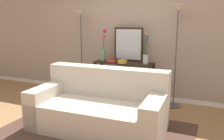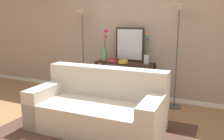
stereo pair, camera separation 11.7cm
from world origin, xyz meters
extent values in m
cube|color=#9E754C|center=(0.00, 0.00, -0.01)|extent=(16.00, 16.00, 0.02)
cube|color=white|center=(0.00, 1.95, 0.04)|extent=(12.00, 0.15, 0.09)
cube|color=tan|center=(0.00, 1.95, 1.42)|extent=(12.00, 0.14, 2.66)
cube|color=#51382D|center=(0.09, 0.07, 0.01)|extent=(2.70, 1.71, 0.01)
cube|color=beige|center=(0.09, 0.17, 0.21)|extent=(1.96, 1.03, 0.42)
cube|color=beige|center=(0.07, 0.52, 0.65)|extent=(1.93, 0.33, 0.46)
cube|color=beige|center=(-0.76, 0.14, 0.30)|extent=(0.28, 0.97, 0.60)
cube|color=beige|center=(0.93, 0.21, 0.30)|extent=(0.28, 0.97, 0.60)
cube|color=black|center=(-0.05, 1.57, 0.77)|extent=(1.16, 0.37, 0.03)
cube|color=black|center=(-0.05, 1.57, 0.15)|extent=(1.07, 0.32, 0.01)
cube|color=black|center=(-0.61, 1.41, 0.38)|extent=(0.05, 0.05, 0.76)
cube|color=black|center=(0.50, 1.41, 0.38)|extent=(0.05, 0.05, 0.76)
cube|color=black|center=(-0.61, 1.73, 0.38)|extent=(0.05, 0.05, 0.76)
cube|color=black|center=(0.50, 1.73, 0.38)|extent=(0.05, 0.05, 0.76)
cylinder|color=#4C4C51|center=(-1.03, 1.60, 0.01)|extent=(0.26, 0.26, 0.02)
cylinder|color=#4C4C51|center=(-1.03, 1.60, 0.86)|extent=(0.02, 0.02, 1.67)
cone|color=silver|center=(-1.03, 1.60, 1.75)|extent=(0.28, 0.28, 0.10)
cylinder|color=#4C4C51|center=(0.94, 1.60, 0.01)|extent=(0.26, 0.26, 0.02)
cylinder|color=#4C4C51|center=(0.94, 1.60, 0.89)|extent=(0.02, 0.02, 1.74)
cone|color=silver|center=(0.94, 1.60, 1.81)|extent=(0.28, 0.28, 0.10)
cube|color=black|center=(-0.02, 1.73, 1.12)|extent=(0.59, 0.02, 0.67)
cube|color=silver|center=(-0.02, 1.72, 1.12)|extent=(0.52, 0.01, 0.60)
cylinder|color=#669E6B|center=(-0.50, 1.57, 0.90)|extent=(0.11, 0.11, 0.23)
cylinder|color=#3D7538|center=(-0.49, 1.55, 1.13)|extent=(0.02, 0.02, 0.23)
sphere|color=#E1503C|center=(-0.48, 1.54, 1.25)|extent=(0.05, 0.05, 0.05)
cylinder|color=#3D7538|center=(-0.49, 1.57, 1.20)|extent=(0.02, 0.03, 0.37)
sphere|color=#D1156F|center=(-0.47, 1.59, 1.38)|extent=(0.07, 0.07, 0.07)
cylinder|color=#3D7538|center=(-0.50, 1.58, 1.14)|extent=(0.04, 0.01, 0.25)
sphere|color=#CF4835|center=(-0.50, 1.60, 1.27)|extent=(0.07, 0.07, 0.07)
cylinder|color=silver|center=(0.40, 1.55, 0.87)|extent=(0.11, 0.11, 0.17)
cylinder|color=#3D7538|center=(0.39, 1.57, 1.10)|extent=(0.04, 0.01, 0.28)
sphere|color=#6539C2|center=(0.39, 1.59, 1.24)|extent=(0.06, 0.06, 0.06)
cylinder|color=#3D7538|center=(0.41, 1.54, 1.13)|extent=(0.03, 0.03, 0.35)
sphere|color=#138CC0|center=(0.42, 1.53, 1.30)|extent=(0.05, 0.05, 0.05)
cylinder|color=#3D7538|center=(0.40, 1.54, 1.15)|extent=(0.03, 0.01, 0.39)
sphere|color=orange|center=(0.40, 1.52, 1.34)|extent=(0.05, 0.05, 0.05)
cylinder|color=gold|center=(-0.04, 1.45, 0.81)|extent=(0.19, 0.19, 0.05)
torus|color=gold|center=(-0.04, 1.45, 0.84)|extent=(0.18, 0.18, 0.01)
cube|color=maroon|center=(-0.26, 1.46, 0.79)|extent=(0.18, 0.14, 0.01)
cube|color=#6B3360|center=(-0.26, 1.47, 0.81)|extent=(0.17, 0.12, 0.02)
cube|color=#B77F33|center=(-0.27, 1.47, 0.82)|extent=(0.17, 0.13, 0.02)
cube|color=maroon|center=(-0.27, 1.46, 0.85)|extent=(0.14, 0.11, 0.03)
cube|color=#BC3328|center=(-0.51, 1.57, 0.06)|extent=(0.04, 0.15, 0.12)
cube|color=slate|center=(-0.45, 1.57, 0.05)|extent=(0.06, 0.14, 0.10)
cube|color=#1E7075|center=(-0.40, 1.57, 0.06)|extent=(0.05, 0.14, 0.12)
cube|color=silver|center=(-0.35, 1.57, 0.06)|extent=(0.04, 0.13, 0.12)
cube|color=maroon|center=(-0.30, 1.57, 0.05)|extent=(0.05, 0.17, 0.10)
cube|color=#236033|center=(-0.25, 1.57, 0.06)|extent=(0.04, 0.14, 0.13)
cube|color=tan|center=(-0.21, 1.57, 0.06)|extent=(0.03, 0.17, 0.11)
cube|color=gold|center=(-0.17, 1.57, 0.05)|extent=(0.05, 0.16, 0.10)
camera|label=1|loc=(1.59, -2.73, 1.58)|focal=38.06mm
camera|label=2|loc=(1.70, -2.68, 1.58)|focal=38.06mm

